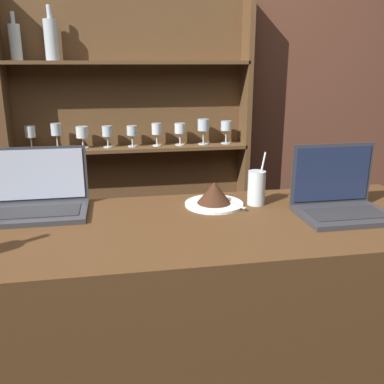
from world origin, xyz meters
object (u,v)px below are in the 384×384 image
(laptop_near, at_px, (39,199))
(cake_plate, at_px, (214,196))
(laptop_far, at_px, (340,199))
(water_glass, at_px, (256,188))

(laptop_near, height_order, cake_plate, laptop_near)
(laptop_far, xyz_separation_m, cake_plate, (-0.42, 0.17, -0.01))
(cake_plate, distance_m, water_glass, 0.16)
(laptop_near, bearing_deg, water_glass, -3.67)
(laptop_far, height_order, cake_plate, laptop_far)
(water_glass, bearing_deg, cake_plate, 174.82)
(laptop_near, height_order, laptop_far, laptop_far)
(laptop_near, relative_size, water_glass, 1.67)
(cake_plate, bearing_deg, laptop_near, 176.71)
(laptop_near, xyz_separation_m, laptop_far, (1.07, -0.21, 0.01))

